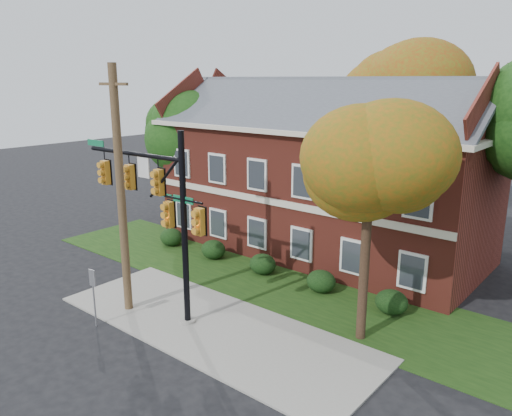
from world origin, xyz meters
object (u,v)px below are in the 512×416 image
Objects in this scene: hedge_far_right at (391,302)px; tree_left_rear at (188,125)px; apartment_building at (321,164)px; tree_near_right at (374,168)px; utility_pole at (121,192)px; traffic_signal at (159,203)px; hedge_far_left at (171,237)px; tree_far_rear at (406,92)px; hedge_left at (213,250)px; hedge_right at (321,281)px; hedge_center at (263,264)px; sign_post at (93,288)px.

tree_left_rear is (-16.73, 4.14, 6.16)m from hedge_far_right.
apartment_building is 2.19× the size of tree_near_right.
hedge_far_right is 12.18m from utility_pole.
traffic_signal is at bearing -156.48° from tree_near_right.
traffic_signal is at bearing -47.83° from tree_left_rear.
hedge_far_left is 10.01m from traffic_signal.
traffic_signal is at bearing -95.19° from tree_far_rear.
hedge_far_left is 7.90m from tree_left_rear.
hedge_far_right is at bearing 0.00° from hedge_left.
tree_left_rear reaches higher than hedge_far_right.
hedge_center is at bearing 180.00° from hedge_right.
tree_left_rear reaches higher than sign_post.
utility_pole is (-8.90, -6.87, 4.69)m from hedge_far_right.
tree_far_rear is at bearing 76.67° from utility_pole.
tree_left_rear is 13.59m from utility_pole.
traffic_signal is 3.22× the size of sign_post.
hedge_far_left is at bearing -56.58° from tree_left_rear.
tree_far_rear reaches higher than hedge_right.
tree_near_right is at bearing -22.36° from tree_left_rear.
hedge_far_right is at bearing 33.57° from utility_pole.
hedge_right is 0.18× the size of traffic_signal.
tree_left_rear is 1.13× the size of traffic_signal.
tree_near_right is at bearing 28.53° from sign_post.
sign_post is (-3.03, -21.71, -7.19)m from tree_far_rear.
sign_post is (8.04, -12.76, -5.03)m from tree_left_rear.
tree_far_rear is (1.34, 7.84, 3.86)m from apartment_building.
sign_post reaches higher than hedge_far_right.
utility_pole reaches higher than hedge_far_left.
sign_post is at bearing -97.94° from tree_far_rear.
tree_left_rear is at bearing 123.42° from hedge_far_left.
utility_pole is (-9.12, -4.04, -1.45)m from tree_near_right.
utility_pole reaches higher than hedge_center.
tree_near_right reaches higher than hedge_right.
traffic_signal is (9.32, -10.29, -1.82)m from tree_left_rear.
apartment_building is 1.63× the size of tree_far_rear.
apartment_building is at bearing 56.33° from hedge_left.
hedge_left is at bearing -123.67° from apartment_building.
hedge_center is 8.85m from sign_post.
hedge_far_left is at bearing 117.19° from sign_post.
utility_pole reaches higher than tree_left_rear.
hedge_center is at bearing -95.85° from tree_far_rear.
hedge_far_left is 0.16× the size of tree_left_rear.
utility_pole reaches higher than apartment_building.
hedge_center is at bearing 84.58° from traffic_signal.
tree_left_rear is 3.65× the size of sign_post.
hedge_right is 7.72m from tree_near_right.
tree_near_right is 11.75m from sign_post.
hedge_far_right is (3.50, 0.00, 0.00)m from hedge_right.
hedge_center is 0.12× the size of tree_far_rear.
hedge_right and hedge_far_right have the same top height.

